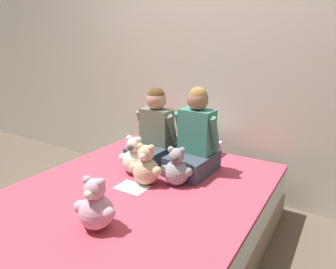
{
  "coord_description": "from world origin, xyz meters",
  "views": [
    {
      "loc": [
        1.12,
        -1.42,
        1.38
      ],
      "look_at": [
        0.0,
        0.39,
        0.72
      ],
      "focal_mm": 32.0,
      "sensor_mm": 36.0,
      "label": 1
    }
  ],
  "objects": [
    {
      "name": "teddy_bear_at_foot_of_bed",
      "position": [
        0.08,
        -0.45,
        0.56
      ],
      "size": [
        0.24,
        0.18,
        0.29
      ],
      "rotation": [
        0.0,
        0.0,
        0.19
      ],
      "color": "#DBA3B2",
      "rests_on": "bed"
    },
    {
      "name": "ground_plane",
      "position": [
        0.0,
        0.0,
        0.0
      ],
      "size": [
        14.0,
        14.0,
        0.0
      ],
      "primitive_type": "plane",
      "color": "brown"
    },
    {
      "name": "pillow_at_headboard",
      "position": [
        0.0,
        0.78,
        0.49
      ],
      "size": [
        0.45,
        0.31,
        0.11
      ],
      "color": "white",
      "rests_on": "bed"
    },
    {
      "name": "teddy_bear_held_by_right_child",
      "position": [
        0.18,
        0.2,
        0.55
      ],
      "size": [
        0.22,
        0.17,
        0.27
      ],
      "rotation": [
        0.0,
        0.0,
        0.33
      ],
      "color": "#939399",
      "rests_on": "bed"
    },
    {
      "name": "child_on_left",
      "position": [
        -0.18,
        0.47,
        0.67
      ],
      "size": [
        0.35,
        0.4,
        0.6
      ],
      "rotation": [
        0.0,
        0.0,
        -0.04
      ],
      "color": "#384251",
      "rests_on": "bed"
    },
    {
      "name": "teddy_bear_held_by_left_child",
      "position": [
        -0.18,
        0.2,
        0.56
      ],
      "size": [
        0.24,
        0.18,
        0.29
      ],
      "rotation": [
        0.0,
        0.0,
        0.12
      ],
      "color": "silver",
      "rests_on": "bed"
    },
    {
      "name": "sign_card",
      "position": [
        -0.04,
        0.0,
        0.44
      ],
      "size": [
        0.21,
        0.15,
        0.0
      ],
      "color": "white",
      "rests_on": "bed"
    },
    {
      "name": "child_on_right",
      "position": [
        0.18,
        0.47,
        0.68
      ],
      "size": [
        0.34,
        0.4,
        0.64
      ],
      "rotation": [
        0.0,
        0.0,
        -0.06
      ],
      "color": "#384251",
      "rests_on": "bed"
    },
    {
      "name": "teddy_bear_between_children",
      "position": [
        0.0,
        0.1,
        0.56
      ],
      "size": [
        0.24,
        0.18,
        0.29
      ],
      "rotation": [
        0.0,
        0.0,
        0.16
      ],
      "color": "#D1B78E",
      "rests_on": "bed"
    },
    {
      "name": "wall_behind_bed",
      "position": [
        0.0,
        1.11,
        1.25
      ],
      "size": [
        8.0,
        0.06,
        2.5
      ],
      "color": "beige",
      "rests_on": "ground_plane"
    },
    {
      "name": "bed",
      "position": [
        0.0,
        0.0,
        0.22
      ],
      "size": [
        1.56,
        1.92,
        0.44
      ],
      "color": "#997F60",
      "rests_on": "ground_plane"
    }
  ]
}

